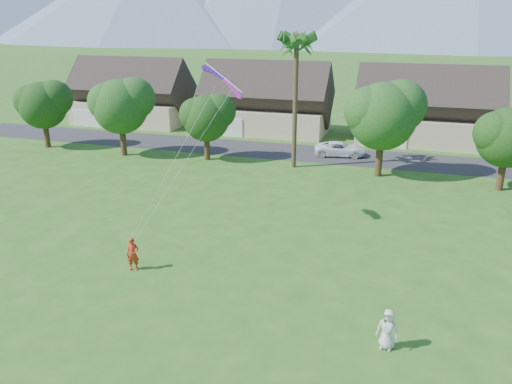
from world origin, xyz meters
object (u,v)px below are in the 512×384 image
at_px(watcher, 388,329).
at_px(parafoil_kite, 225,79).
at_px(kite_flyer, 133,254).
at_px(parked_car, 340,149).

distance_m(watcher, parafoil_kite, 17.89).
height_order(kite_flyer, watcher, kite_flyer).
xyz_separation_m(watcher, parked_car, (-6.69, 31.62, -0.22)).
xyz_separation_m(kite_flyer, parafoil_kite, (2.92, 7.48, 9.02)).
bearing_deg(parafoil_kite, kite_flyer, -113.34).
bearing_deg(kite_flyer, parked_car, 55.38).
bearing_deg(parked_car, parafoil_kite, 159.13).
relative_size(parked_car, parafoil_kite, 1.72).
distance_m(kite_flyer, parked_car, 29.56).
xyz_separation_m(parked_car, parafoil_kite, (-4.59, -21.10, 9.28)).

